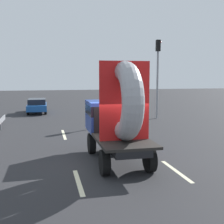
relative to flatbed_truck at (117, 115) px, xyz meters
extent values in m
plane|color=#28282B|center=(-0.22, -0.32, -1.93)|extent=(120.00, 120.00, 0.00)
cylinder|color=black|center=(-0.85, 1.37, -1.47)|extent=(0.28, 0.93, 0.93)
cylinder|color=black|center=(0.85, 1.37, -1.47)|extent=(0.28, 0.93, 0.93)
cylinder|color=black|center=(-0.85, -1.65, -1.47)|extent=(0.28, 0.93, 0.93)
cylinder|color=black|center=(0.85, -1.65, -1.47)|extent=(0.28, 0.93, 0.93)
cube|color=black|center=(0.00, -0.11, -1.02)|extent=(1.30, 4.86, 0.25)
cube|color=navy|center=(0.00, 1.37, -0.22)|extent=(2.00, 1.90, 1.35)
cube|color=black|center=(0.00, 1.32, 0.08)|extent=(2.02, 1.80, 0.44)
cube|color=black|center=(0.00, -1.06, -0.85)|extent=(2.00, 2.97, 0.10)
cube|color=black|center=(0.00, 0.37, -0.25)|extent=(1.80, 0.08, 1.10)
torus|color=#9E9EA3|center=(0.00, -1.21, 0.67)|extent=(0.77, 2.93, 2.93)
cube|color=red|center=(0.00, -1.21, 0.67)|extent=(1.90, 0.03, 2.93)
cylinder|color=black|center=(-4.45, 18.11, -1.62)|extent=(0.22, 0.63, 0.63)
cylinder|color=black|center=(-2.91, 18.11, -1.62)|extent=(0.22, 0.63, 0.63)
cylinder|color=black|center=(-4.45, 15.47, -1.62)|extent=(0.22, 0.63, 0.63)
cylinder|color=black|center=(-2.91, 15.47, -1.62)|extent=(0.22, 0.63, 0.63)
cube|color=#194C99|center=(-3.68, 16.79, -1.35)|extent=(1.77, 4.14, 0.54)
cube|color=black|center=(-3.68, 16.69, -0.83)|extent=(1.60, 2.32, 0.49)
cylinder|color=gray|center=(6.11, 10.95, 0.81)|extent=(0.16, 0.16, 5.48)
cube|color=black|center=(6.11, 10.95, 4.00)|extent=(0.30, 0.36, 0.90)
sphere|color=red|center=(6.28, 10.95, 4.28)|extent=(0.20, 0.20, 0.20)
cylinder|color=slate|center=(-5.79, 8.49, -1.66)|extent=(0.10, 0.10, 0.55)
cube|color=beige|center=(-1.84, -2.14, -1.93)|extent=(0.16, 2.44, 0.01)
cube|color=beige|center=(-1.84, 5.90, -1.93)|extent=(0.16, 2.91, 0.01)
cube|color=beige|center=(1.84, -1.82, -1.93)|extent=(0.16, 2.55, 0.01)
cube|color=beige|center=(1.84, 6.18, -1.93)|extent=(0.16, 2.21, 0.01)
camera|label=1|loc=(-2.81, -11.48, 1.61)|focal=46.53mm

